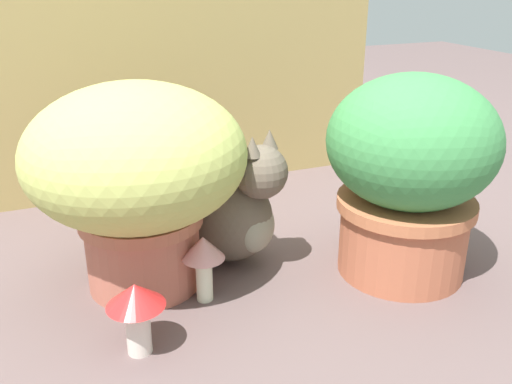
% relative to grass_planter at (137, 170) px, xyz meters
% --- Properties ---
extents(ground_plane, '(6.00, 6.00, 0.00)m').
position_rel_grass_planter_xyz_m(ground_plane, '(0.14, -0.08, -0.25)').
color(ground_plane, '#604E4D').
extents(cardboard_backdrop, '(1.22, 0.03, 0.80)m').
position_rel_grass_planter_xyz_m(cardboard_backdrop, '(0.20, 0.51, 0.15)').
color(cardboard_backdrop, tan).
rests_on(cardboard_backdrop, ground).
extents(grass_planter, '(0.42, 0.42, 0.42)m').
position_rel_grass_planter_xyz_m(grass_planter, '(0.00, 0.00, 0.00)').
color(grass_planter, '#B56350').
rests_on(grass_planter, ground).
extents(leafy_planter, '(0.34, 0.34, 0.42)m').
position_rel_grass_planter_xyz_m(leafy_planter, '(0.52, -0.15, -0.02)').
color(leafy_planter, '#B86345').
rests_on(leafy_planter, ground).
extents(cat, '(0.29, 0.38, 0.32)m').
position_rel_grass_planter_xyz_m(cat, '(0.19, 0.03, -0.13)').
color(cat, brown).
rests_on(cat, ground).
extents(mushroom_ornament_pink, '(0.08, 0.08, 0.14)m').
position_rel_grass_planter_xyz_m(mushroom_ornament_pink, '(0.09, -0.11, -0.15)').
color(mushroom_ornament_pink, silver).
rests_on(mushroom_ornament_pink, ground).
extents(mushroom_ornament_red, '(0.10, 0.10, 0.13)m').
position_rel_grass_planter_xyz_m(mushroom_ornament_red, '(-0.06, -0.22, -0.15)').
color(mushroom_ornament_red, silver).
rests_on(mushroom_ornament_red, ground).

